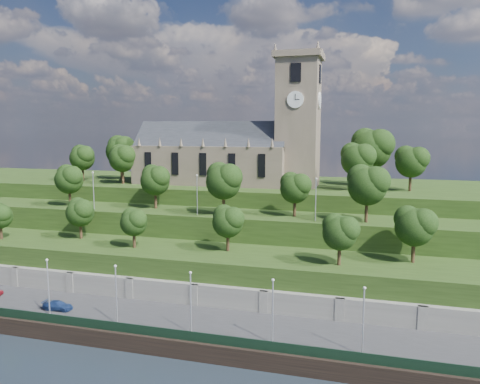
% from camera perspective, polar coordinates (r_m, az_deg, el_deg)
% --- Properties ---
extents(ground, '(320.00, 320.00, 0.00)m').
position_cam_1_polar(ground, '(61.33, -14.18, -18.19)').
color(ground, black).
rests_on(ground, ground).
extents(promenade, '(160.00, 12.00, 2.00)m').
position_cam_1_polar(promenade, '(65.70, -11.53, -15.33)').
color(promenade, '#2D2D30').
rests_on(promenade, ground).
extents(quay_wall, '(160.00, 0.50, 2.20)m').
position_cam_1_polar(quay_wall, '(60.83, -14.24, -17.28)').
color(quay_wall, black).
rests_on(quay_wall, ground).
extents(fence, '(160.00, 0.10, 1.20)m').
position_cam_1_polar(fence, '(60.73, -13.97, -15.76)').
color(fence, black).
rests_on(fence, promenade).
extents(retaining_wall, '(160.00, 2.10, 5.00)m').
position_cam_1_polar(retaining_wall, '(70.12, -9.29, -12.44)').
color(retaining_wall, slate).
rests_on(retaining_wall, ground).
extents(embankment_lower, '(160.00, 12.00, 8.00)m').
position_cam_1_polar(embankment_lower, '(74.84, -7.35, -9.87)').
color(embankment_lower, '#213913').
rests_on(embankment_lower, ground).
extents(embankment_upper, '(160.00, 10.00, 12.00)m').
position_cam_1_polar(embankment_upper, '(84.13, -4.44, -6.42)').
color(embankment_upper, '#213913').
rests_on(embankment_upper, ground).
extents(hilltop, '(160.00, 32.00, 15.00)m').
position_cam_1_polar(hilltop, '(103.32, -0.45, -2.88)').
color(hilltop, '#213913').
rests_on(hilltop, ground).
extents(church, '(38.60, 12.35, 27.60)m').
position_cam_1_polar(church, '(97.54, -0.67, 5.38)').
color(church, brown).
rests_on(church, hilltop).
extents(trees_lower, '(71.18, 9.04, 7.94)m').
position_cam_1_polar(trees_lower, '(70.69, -2.52, -3.49)').
color(trees_lower, '#322113').
rests_on(trees_lower, embankment_lower).
extents(trees_upper, '(60.51, 8.72, 9.05)m').
position_cam_1_polar(trees_upper, '(79.68, -1.77, 1.37)').
color(trees_upper, '#322113').
rests_on(trees_upper, embankment_upper).
extents(trees_hilltop, '(74.42, 16.70, 11.69)m').
position_cam_1_polar(trees_hilltop, '(96.11, 2.10, 4.84)').
color(trees_hilltop, '#322113').
rests_on(trees_hilltop, hilltop).
extents(lamp_posts_promenade, '(60.36, 0.36, 7.79)m').
position_cam_1_polar(lamp_posts_promenade, '(61.79, -14.86, -11.49)').
color(lamp_posts_promenade, '#B2B2B7').
rests_on(lamp_posts_promenade, promenade).
extents(lamp_posts_upper, '(40.36, 0.36, 6.89)m').
position_cam_1_polar(lamp_posts_upper, '(79.46, -5.25, 0.10)').
color(lamp_posts_upper, '#B2B2B7').
rests_on(lamp_posts_upper, embankment_upper).
extents(car_right, '(4.22, 1.91, 1.20)m').
position_cam_1_polar(car_right, '(70.25, -21.34, -12.76)').
color(car_right, navy).
rests_on(car_right, promenade).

